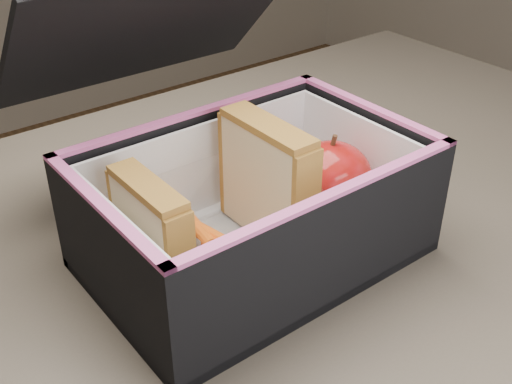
# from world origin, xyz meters

# --- Properties ---
(kitchen_table) EXTENTS (1.20, 0.80, 0.75)m
(kitchen_table) POSITION_xyz_m (0.00, 0.00, 0.66)
(kitchen_table) COLOR brown
(kitchen_table) RESTS_ON ground
(lunch_bag) EXTENTS (0.30, 0.34, 0.25)m
(lunch_bag) POSITION_xyz_m (-0.03, 0.01, 0.82)
(lunch_bag) COLOR black
(lunch_bag) RESTS_ON kitchen_table
(plastic_tub) EXTENTS (0.17, 0.12, 0.07)m
(plastic_tub) POSITION_xyz_m (-0.07, 0.01, 0.80)
(plastic_tub) COLOR white
(plastic_tub) RESTS_ON lunch_bag
(sandwich_left) EXTENTS (0.03, 0.09, 0.10)m
(sandwich_left) POSITION_xyz_m (-0.13, 0.01, 0.82)
(sandwich_left) COLOR #CFB389
(sandwich_left) RESTS_ON plastic_tub
(sandwich_right) EXTENTS (0.03, 0.11, 0.12)m
(sandwich_right) POSITION_xyz_m (-0.01, 0.01, 0.82)
(sandwich_right) COLOR #CFB389
(sandwich_right) RESTS_ON plastic_tub
(carrot_sticks) EXTENTS (0.04, 0.16, 0.03)m
(carrot_sticks) POSITION_xyz_m (-0.07, 0.02, 0.78)
(carrot_sticks) COLOR orange
(carrot_sticks) RESTS_ON plastic_tub
(paper_napkin) EXTENTS (0.09, 0.10, 0.01)m
(paper_napkin) POSITION_xyz_m (0.06, -0.00, 0.77)
(paper_napkin) COLOR white
(paper_napkin) RESTS_ON lunch_bag
(red_apple) EXTENTS (0.09, 0.09, 0.09)m
(red_apple) POSITION_xyz_m (0.06, -0.01, 0.81)
(red_apple) COLOR #941004
(red_apple) RESTS_ON paper_napkin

